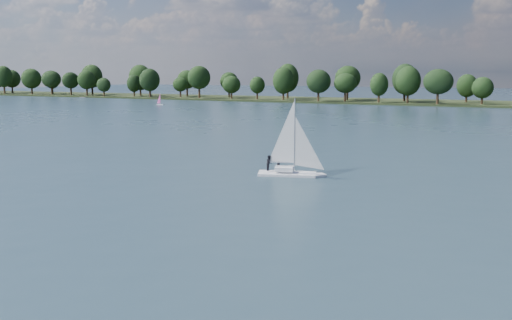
{
  "coord_description": "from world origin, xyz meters",
  "views": [
    {
      "loc": [
        15.79,
        -23.19,
        12.49
      ],
      "look_at": [
        -12.05,
        34.86,
        2.5
      ],
      "focal_mm": 40.0,
      "sensor_mm": 36.0,
      "label": 1
    }
  ],
  "objects": [
    {
      "name": "pontoon",
      "position": [
        -180.11,
        191.38,
        0.0
      ],
      "size": [
        4.09,
        2.19,
        0.5
      ],
      "primitive_type": "cube",
      "rotation": [
        0.0,
        0.0,
        -0.05
      ],
      "color": "#56595B",
      "rests_on": "ground"
    },
    {
      "name": "sailboat",
      "position": [
        -10.09,
        39.71,
        2.74
      ],
      "size": [
        7.74,
        4.11,
        9.81
      ],
      "rotation": [
        0.0,
        0.0,
        0.29
      ],
      "color": "white",
      "rests_on": "ground"
    },
    {
      "name": "ground",
      "position": [
        0.0,
        100.0,
        0.0
      ],
      "size": [
        700.0,
        700.0,
        0.0
      ],
      "primitive_type": "plane",
      "color": "#233342",
      "rests_on": "ground"
    },
    {
      "name": "dinghy_pink",
      "position": [
        -111.14,
        157.24,
        1.11
      ],
      "size": [
        2.98,
        1.26,
        4.71
      ],
      "rotation": [
        0.0,
        0.0,
        0.03
      ],
      "color": "silver",
      "rests_on": "ground"
    },
    {
      "name": "far_shore",
      "position": [
        0.0,
        212.0,
        0.0
      ],
      "size": [
        660.0,
        40.0,
        1.5
      ],
      "primitive_type": "cube",
      "color": "black",
      "rests_on": "ground"
    },
    {
      "name": "treeline",
      "position": [
        -16.51,
        208.49,
        8.05
      ],
      "size": [
        562.98,
        74.14,
        17.63
      ],
      "color": "black",
      "rests_on": "ground"
    }
  ]
}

